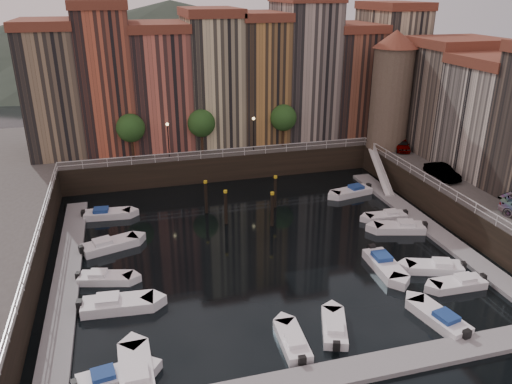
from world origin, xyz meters
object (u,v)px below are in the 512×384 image
object	(u,v)px
gangway	(381,170)
car_a	(401,145)
boat_left_0	(112,378)
boat_left_2	(104,278)
boat_left_1	(116,304)
mooring_pilings	(245,202)
corner_tower	(391,89)
car_b	(442,173)

from	to	relation	value
gangway	car_a	bearing A→B (deg)	34.31
boat_left_0	boat_left_2	world-z (taller)	boat_left_0
boat_left_2	gangway	bearing A→B (deg)	37.66
boat_left_0	boat_left_1	size ratio (longest dim) A/B	0.84
mooring_pilings	corner_tower	bearing A→B (deg)	23.67
car_a	car_b	world-z (taller)	car_b
boat_left_1	boat_left_2	world-z (taller)	boat_left_1
car_b	boat_left_1	bearing A→B (deg)	-167.32
car_a	boat_left_2	bearing A→B (deg)	-136.27
boat_left_1	boat_left_2	distance (m)	4.03
corner_tower	gangway	world-z (taller)	corner_tower
gangway	boat_left_2	distance (m)	33.07
mooring_pilings	car_a	world-z (taller)	car_a
car_b	boat_left_2	bearing A→B (deg)	-174.10
corner_tower	boat_left_2	bearing A→B (deg)	-152.55
mooring_pilings	boat_left_2	world-z (taller)	mooring_pilings
gangway	car_a	world-z (taller)	car_a
gangway	mooring_pilings	world-z (taller)	gangway
gangway	boat_left_2	xyz separation A→B (m)	(-30.45, -12.82, -1.58)
gangway	car_b	distance (m)	7.73
boat_left_1	mooring_pilings	bearing A→B (deg)	49.83
gangway	boat_left_1	xyz separation A→B (m)	(-29.60, -16.76, -1.51)
mooring_pilings	car_b	size ratio (longest dim) A/B	1.75
car_b	corner_tower	bearing A→B (deg)	86.50
corner_tower	car_b	distance (m)	13.10
car_b	car_a	bearing A→B (deg)	79.99
corner_tower	boat_left_0	size ratio (longest dim) A/B	3.08
corner_tower	car_b	size ratio (longest dim) A/B	3.23
gangway	car_a	distance (m)	5.17
corner_tower	boat_left_1	distance (m)	40.05
corner_tower	boat_left_0	bearing A→B (deg)	-139.01
gangway	mooring_pilings	xyz separation A→B (m)	(-17.05, -4.25, -0.27)
boat_left_2	mooring_pilings	bearing A→B (deg)	47.46
gangway	mooring_pilings	size ratio (longest dim) A/B	1.11
corner_tower	boat_left_1	size ratio (longest dim) A/B	2.58
mooring_pilings	boat_left_0	world-z (taller)	mooring_pilings
gangway	boat_left_0	xyz separation A→B (m)	(-29.92, -24.02, -1.58)
car_a	car_b	size ratio (longest dim) A/B	0.93
car_b	mooring_pilings	bearing A→B (deg)	168.36
car_b	gangway	bearing A→B (deg)	109.61
gangway	boat_left_1	size ratio (longest dim) A/B	1.56
boat_left_1	corner_tower	bearing A→B (deg)	38.08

